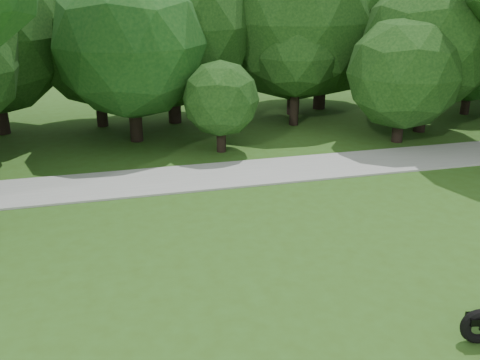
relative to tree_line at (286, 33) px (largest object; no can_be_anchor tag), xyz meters
name	(u,v)px	position (x,y,z in m)	size (l,w,h in m)	color
ground	(418,320)	(-2.16, -14.10, -3.58)	(100.00, 100.00, 0.00)	#305317
walkway	(280,170)	(-2.16, -6.10, -3.55)	(60.00, 2.20, 0.06)	gray
tree_line	(286,33)	(0.00, 0.00, 0.00)	(41.45, 12.26, 7.57)	black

